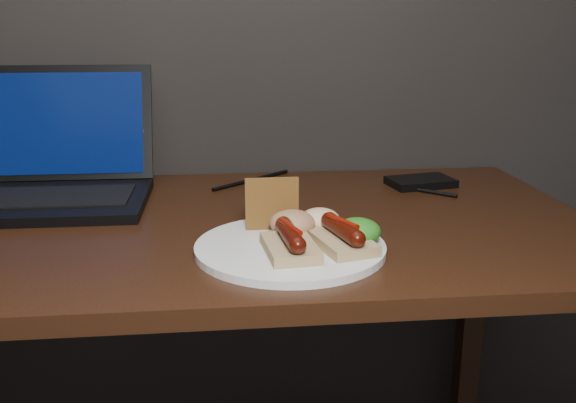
# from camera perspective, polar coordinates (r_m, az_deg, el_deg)

# --- Properties ---
(desk) EXTENTS (1.40, 0.70, 0.75)m
(desk) POSITION_cam_1_polar(r_m,az_deg,el_deg) (1.15, -8.47, -5.98)
(desk) COLOR #351A0D
(desk) RESTS_ON ground
(laptop) EXTENTS (0.38, 0.35, 0.25)m
(laptop) POSITION_cam_1_polar(r_m,az_deg,el_deg) (1.32, -20.38, 2.51)
(laptop) COLOR black
(laptop) RESTS_ON desk
(hard_drive) EXTENTS (0.15, 0.11, 0.02)m
(hard_drive) POSITION_cam_1_polar(r_m,az_deg,el_deg) (1.37, 11.71, 1.71)
(hard_drive) COLOR black
(hard_drive) RESTS_ON desk
(desk_cables) EXTENTS (0.92, 0.38, 0.01)m
(desk_cables) POSITION_cam_1_polar(r_m,az_deg,el_deg) (1.26, -8.83, 0.36)
(desk_cables) COLOR black
(desk_cables) RESTS_ON desk
(plate) EXTENTS (0.36, 0.36, 0.01)m
(plate) POSITION_cam_1_polar(r_m,az_deg,el_deg) (0.97, 0.19, -4.13)
(plate) COLOR white
(plate) RESTS_ON desk
(bread_sausage_center) EXTENTS (0.08, 0.12, 0.04)m
(bread_sausage_center) POSITION_cam_1_polar(r_m,az_deg,el_deg) (0.92, 0.20, -3.63)
(bread_sausage_center) COLOR #D3BD7C
(bread_sausage_center) RESTS_ON plate
(bread_sausage_right) EXTENTS (0.10, 0.13, 0.04)m
(bread_sausage_right) POSITION_cam_1_polar(r_m,az_deg,el_deg) (0.95, 4.85, -3.12)
(bread_sausage_right) COLOR #D3BD7C
(bread_sausage_right) RESTS_ON plate
(crispbread) EXTENTS (0.09, 0.01, 0.08)m
(crispbread) POSITION_cam_1_polar(r_m,az_deg,el_deg) (1.02, -1.44, -0.20)
(crispbread) COLOR olive
(crispbread) RESTS_ON plate
(salad_greens) EXTENTS (0.07, 0.07, 0.04)m
(salad_greens) POSITION_cam_1_polar(r_m,az_deg,el_deg) (0.97, 6.22, -2.64)
(salad_greens) COLOR #1A6313
(salad_greens) RESTS_ON plate
(salsa_mound) EXTENTS (0.07, 0.07, 0.04)m
(salsa_mound) POSITION_cam_1_polar(r_m,az_deg,el_deg) (1.00, 0.40, -1.92)
(salsa_mound) COLOR maroon
(salsa_mound) RESTS_ON plate
(coleslaw_mound) EXTENTS (0.06, 0.06, 0.04)m
(coleslaw_mound) POSITION_cam_1_polar(r_m,az_deg,el_deg) (1.02, 2.85, -1.59)
(coleslaw_mound) COLOR white
(coleslaw_mound) RESTS_ON plate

